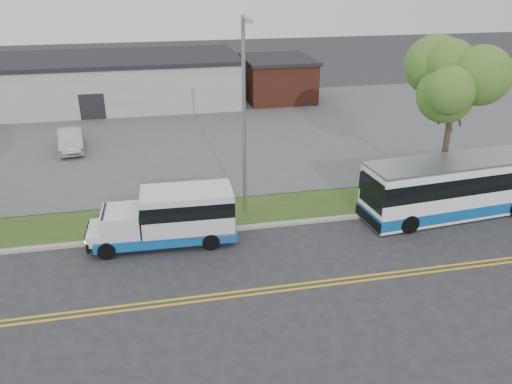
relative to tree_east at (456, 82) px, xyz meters
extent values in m
plane|color=#28282B|center=(-14.00, -3.00, -6.20)|extent=(140.00, 140.00, 0.00)
cube|color=gold|center=(-14.00, -6.85, -6.20)|extent=(70.00, 0.12, 0.01)
cube|color=gold|center=(-14.00, -7.15, -6.20)|extent=(70.00, 0.12, 0.01)
cube|color=#9E9B93|center=(-14.00, -1.90, -6.13)|extent=(80.00, 0.30, 0.15)
cube|color=#2B4416|center=(-14.00, -0.10, -6.15)|extent=(80.00, 3.30, 0.10)
cube|color=#4C4C4F|center=(-14.00, 14.00, -6.15)|extent=(80.00, 25.00, 0.10)
cube|color=#9E9E99|center=(-20.00, 24.00, -4.20)|extent=(25.00, 10.00, 4.00)
cube|color=black|center=(-20.00, 24.00, -2.03)|extent=(25.40, 10.40, 0.35)
cube|color=black|center=(-20.00, 19.05, -5.10)|extent=(2.00, 0.15, 2.20)
cube|color=brown|center=(-3.50, 23.00, -4.40)|extent=(6.00, 7.00, 3.60)
cube|color=black|center=(-3.50, 23.00, -2.45)|extent=(6.30, 7.30, 0.30)
cylinder|color=#32281B|center=(0.00, 0.00, -3.72)|extent=(0.32, 0.32, 4.76)
ellipsoid|color=#446623|center=(0.00, 0.00, 0.02)|extent=(5.20, 5.20, 4.42)
cylinder|color=gray|center=(-11.00, -0.20, -1.35)|extent=(0.18, 0.18, 9.50)
cylinder|color=gray|center=(-11.00, -0.90, 3.30)|extent=(0.12, 1.40, 0.12)
cube|color=gray|center=(-11.00, -1.55, 3.25)|extent=(0.35, 0.18, 0.12)
cube|color=#0E529F|center=(-15.04, -2.41, -5.70)|extent=(6.27, 2.29, 0.46)
cube|color=silver|center=(-14.03, -2.44, -4.65)|extent=(4.08, 2.22, 1.92)
cube|color=black|center=(-14.03, -2.44, -4.33)|extent=(4.10, 2.26, 0.69)
cube|color=silver|center=(-16.95, -2.35, -4.97)|extent=(1.70, 2.01, 1.10)
cube|color=black|center=(-17.64, -2.33, -4.79)|extent=(0.14, 1.74, 0.82)
cube|color=silver|center=(-17.96, -2.32, -5.43)|extent=(0.97, 1.90, 0.50)
cube|color=black|center=(-18.37, -2.31, -5.70)|extent=(0.19, 1.88, 0.46)
sphere|color=#FFD88C|center=(-18.44, -2.99, -5.47)|extent=(0.19, 0.19, 0.18)
sphere|color=#FFD88C|center=(-18.39, -1.62, -5.47)|extent=(0.19, 0.19, 0.18)
cylinder|color=black|center=(-17.62, -3.32, -5.82)|extent=(0.77, 0.28, 0.77)
cylinder|color=black|center=(-17.56, -1.34, -5.82)|extent=(0.77, 0.28, 0.77)
cylinder|color=black|center=(-13.15, -3.45, -5.82)|extent=(0.77, 0.28, 0.77)
cylinder|color=black|center=(-13.09, -1.48, -5.82)|extent=(0.77, 0.28, 0.77)
cube|color=white|center=(-0.21, -2.40, -4.73)|extent=(10.62, 3.29, 2.76)
cube|color=#0E529F|center=(-0.21, -2.40, -5.68)|extent=(10.65, 3.31, 0.57)
cube|color=black|center=(-0.21, -2.40, -4.21)|extent=(10.67, 3.33, 0.90)
cube|color=black|center=(-5.37, -2.86, -4.40)|extent=(0.29, 2.19, 1.52)
cube|color=black|center=(-5.44, -2.86, -5.78)|extent=(0.32, 2.38, 0.48)
cube|color=gray|center=(-0.21, -2.40, -3.33)|extent=(10.62, 3.29, 0.11)
cylinder|color=black|center=(-3.81, -3.84, -5.75)|extent=(0.94, 0.38, 0.91)
cylinder|color=black|center=(-4.00, -1.61, -5.75)|extent=(0.94, 0.38, 0.91)
cylinder|color=black|center=(2.15, -1.06, -5.75)|extent=(0.94, 0.38, 0.91)
cylinder|color=black|center=(3.76, -0.92, -5.75)|extent=(0.94, 0.38, 0.91)
imported|color=#A0A3A7|center=(-20.83, 11.53, -5.38)|extent=(2.13, 4.60, 1.46)
camera|label=1|loc=(-15.14, -22.68, 5.25)|focal=35.00mm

